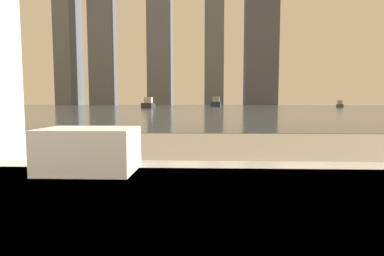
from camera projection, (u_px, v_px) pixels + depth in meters
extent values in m
cube|color=white|center=(90.00, 164.00, 0.82)|extent=(0.25, 0.17, 0.04)
cube|color=white|center=(89.00, 150.00, 0.82)|extent=(0.25, 0.17, 0.04)
cube|color=white|center=(89.00, 135.00, 0.82)|extent=(0.25, 0.17, 0.04)
cube|color=slate|center=(203.00, 107.00, 61.76)|extent=(180.00, 110.00, 0.01)
cube|color=#335647|center=(340.00, 106.00, 49.46)|extent=(2.19, 3.25, 0.54)
cube|color=#B2A893|center=(340.00, 102.00, 49.41)|extent=(1.16, 1.37, 0.62)
cube|color=navy|center=(216.00, 104.00, 60.38)|extent=(2.32, 5.54, 0.95)
cube|color=#B2A893|center=(216.00, 99.00, 60.29)|extent=(1.52, 2.13, 1.08)
cube|color=#2D2D33|center=(148.00, 105.00, 42.90)|extent=(1.52, 4.16, 0.72)
cube|color=silver|center=(148.00, 100.00, 42.83)|extent=(1.07, 1.57, 0.83)
cube|color=slate|center=(68.00, 31.00, 117.14)|extent=(6.38, 12.67, 57.48)
cube|color=slate|center=(102.00, 24.00, 116.41)|extent=(9.54, 6.18, 62.91)
cube|color=slate|center=(160.00, 19.00, 115.42)|extent=(8.41, 13.92, 65.87)
cube|color=slate|center=(214.00, 31.00, 115.02)|extent=(7.09, 11.32, 56.55)
cube|color=#4C515B|center=(261.00, 25.00, 114.15)|extent=(12.30, 7.27, 61.02)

